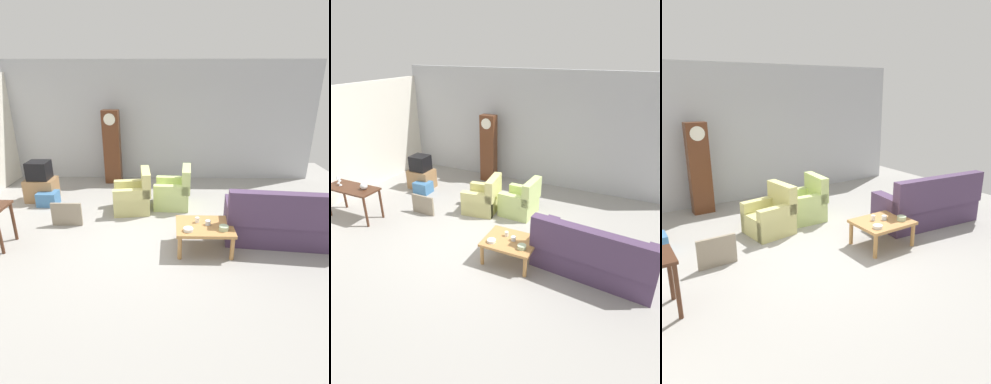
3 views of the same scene
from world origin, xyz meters
TOP-DOWN VIEW (x-y plane):
  - ground_plane at (0.00, 0.00)m, footprint 10.40×10.40m
  - garage_door_wall at (0.00, 3.60)m, footprint 8.40×0.16m
  - pegboard_wall_left at (-4.20, 0.40)m, footprint 0.12×6.40m
  - couch_floral at (2.30, -0.06)m, footprint 2.18×1.09m
  - armchair_olive_near at (-0.54, 1.23)m, footprint 0.88×0.86m
  - armchair_olive_far at (0.34, 1.49)m, footprint 0.83×0.81m
  - coffee_table_wood at (0.84, -0.33)m, footprint 0.96×0.76m
  - console_table_dark at (-3.16, -0.33)m, footprint 1.30×0.56m
  - grandfather_clock at (-1.32, 3.10)m, footprint 0.44×0.30m
  - tv_stand_cabinet at (-2.81, 1.77)m, footprint 0.68×0.52m
  - tv_crt at (-2.81, 1.77)m, footprint 0.48×0.44m
  - framed_picture_leaning at (-1.79, 0.47)m, footprint 0.60×0.05m
  - storage_box_blue at (-2.56, 1.48)m, footprint 0.44×0.38m
  - glass_dome_cloche at (-2.80, -0.28)m, footprint 0.17×0.17m
  - cup_white_porcelain at (0.72, -0.23)m, footprint 0.07×0.07m
  - cup_blue_rimmed at (0.90, -0.31)m, footprint 0.09×0.09m
  - bowl_white_stacked at (0.55, -0.54)m, footprint 0.16×0.16m
  - bowl_shallow_green at (1.13, -0.50)m, footprint 0.16×0.16m
  - wine_glass_tall at (-3.61, -0.30)m, footprint 0.08×0.08m
  - wine_glass_mid at (-3.46, -0.37)m, footprint 0.08×0.08m

SIDE VIEW (x-z plane):
  - ground_plane at x=0.00m, z-range 0.00..0.00m
  - storage_box_blue at x=-2.56m, z-range 0.00..0.31m
  - framed_picture_leaning at x=-1.79m, z-range 0.00..0.48m
  - tv_stand_cabinet at x=-2.81m, z-range 0.00..0.53m
  - armchair_olive_near at x=-0.54m, z-range -0.15..0.77m
  - armchair_olive_far at x=0.34m, z-range -0.15..0.77m
  - couch_floral at x=2.30m, z-range -0.17..0.87m
  - coffee_table_wood at x=0.84m, z-range 0.16..0.61m
  - bowl_white_stacked at x=0.55m, z-range 0.45..0.50m
  - bowl_shallow_green at x=1.13m, z-range 0.45..0.52m
  - cup_blue_rimmed at x=0.90m, z-range 0.45..0.53m
  - cup_white_porcelain at x=0.72m, z-range 0.45..0.54m
  - console_table_dark at x=-3.16m, z-range 0.27..1.03m
  - tv_crt at x=-2.81m, z-range 0.53..0.95m
  - glass_dome_cloche at x=-2.80m, z-range 0.76..0.93m
  - wine_glass_mid at x=-3.46m, z-range 0.79..1.00m
  - wine_glass_tall at x=-3.61m, z-range 0.80..1.01m
  - grandfather_clock at x=-1.32m, z-range 0.01..1.98m
  - pegboard_wall_left at x=-4.20m, z-range 0.00..2.88m
  - garage_door_wall at x=0.00m, z-range 0.00..3.20m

